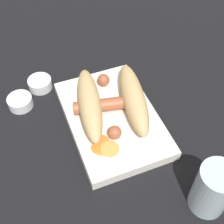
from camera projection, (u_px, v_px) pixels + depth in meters
ground_plane at (112, 122)px, 0.65m from camera, size 3.00×3.00×0.00m
food_tray at (112, 119)px, 0.64m from camera, size 0.26×0.17×0.02m
bread_roll at (112, 101)px, 0.62m from camera, size 0.22×0.17×0.05m
sausage at (109, 104)px, 0.63m from camera, size 0.17×0.14×0.03m
pickled_veggies at (103, 147)px, 0.58m from camera, size 0.07×0.06×0.00m
condiment_cup_near at (40, 84)px, 0.70m from camera, size 0.05×0.05×0.02m
condiment_cup_far at (20, 102)px, 0.67m from camera, size 0.05×0.05×0.02m
drink_glass at (213, 189)px, 0.50m from camera, size 0.06×0.06×0.10m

